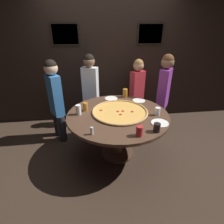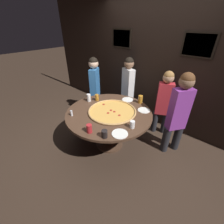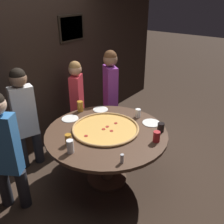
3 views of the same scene
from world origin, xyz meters
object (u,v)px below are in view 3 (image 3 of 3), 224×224
giant_pizza (106,128)px  dining_table (107,141)px  drink_cup_front_edge (138,113)px  drink_cup_near_left (68,139)px  condiment_shaker (122,158)px  diner_side_left (77,97)px  white_plate_near_front (151,123)px  diner_centre_back (5,147)px  diner_far_left (110,90)px  drink_cup_centre_back (161,127)px  white_plate_far_back (101,109)px  white_plate_left_side (70,119)px  diner_side_right (24,114)px  drink_cup_beside_pizza (157,137)px  drink_cup_far_right (70,146)px  drink_cup_near_right (80,106)px

giant_pizza → dining_table: bearing=-131.4°
drink_cup_front_edge → drink_cup_near_left: drink_cup_near_left is taller
condiment_shaker → diner_side_left: 1.77m
white_plate_near_front → diner_centre_back: diner_centre_back is taller
drink_cup_front_edge → diner_far_left: bearing=63.3°
drink_cup_centre_back → white_plate_near_front: 0.23m
white_plate_far_back → white_plate_left_side: (-0.46, 0.15, 0.00)m
drink_cup_near_left → white_plate_far_back: 0.94m
condiment_shaker → diner_side_right: 1.57m
white_plate_far_back → diner_side_right: bearing=142.4°
white_plate_near_front → diner_far_left: 1.08m
drink_cup_beside_pizza → diner_centre_back: bearing=134.5°
drink_cup_front_edge → diner_far_left: (0.38, 0.76, 0.04)m
diner_centre_back → diner_side_right: bearing=-81.0°
white_plate_left_side → diner_centre_back: diner_centre_back is taller
giant_pizza → drink_cup_far_right: drink_cup_far_right is taller
dining_table → drink_cup_near_left: drink_cup_near_left is taller
white_plate_near_front → drink_cup_front_edge: bearing=79.1°
dining_table → drink_cup_beside_pizza: 0.65m
white_plate_near_front → diner_side_left: 1.35m
drink_cup_centre_back → white_plate_left_side: drink_cup_centre_back is taller
diner_side_right → diner_side_left: bearing=-163.6°
drink_cup_beside_pizza → white_plate_far_back: (0.26, 1.03, -0.06)m
drink_cup_near_left → giant_pizza: bearing=-13.6°
white_plate_left_side → condiment_shaker: size_ratio=2.30×
diner_far_left → drink_cup_far_right: bearing=-32.8°
dining_table → drink_cup_far_right: 0.61m
drink_cup_near_right → diner_side_right: bearing=144.9°
drink_cup_centre_back → giant_pizza: bearing=122.7°
drink_cup_centre_back → condiment_shaker: size_ratio=1.15×
white_plate_far_back → condiment_shaker: condiment_shaker is taller
drink_cup_beside_pizza → drink_cup_near_right: drink_cup_near_right is taller
giant_pizza → white_plate_far_back: (0.39, 0.40, -0.01)m
drink_cup_near_right → white_plate_left_side: 0.27m
white_plate_near_front → giant_pizza: bearing=141.7°
drink_cup_beside_pizza → white_plate_far_back: 1.06m
drink_cup_near_left → white_plate_left_side: (0.44, 0.42, -0.06)m
dining_table → giant_pizza: (0.04, 0.04, 0.15)m
drink_cup_front_edge → white_plate_far_back: 0.56m
dining_table → drink_cup_front_edge: (0.56, -0.10, 0.20)m
white_plate_near_front → diner_side_right: (-0.91, 1.41, 0.07)m
condiment_shaker → diner_far_left: size_ratio=0.07×
drink_cup_far_right → drink_cup_front_edge: bearing=-7.1°
diner_side_right → drink_cup_near_left: bearing=105.3°
diner_side_left → white_plate_far_back: bearing=52.0°
drink_cup_centre_back → diner_centre_back: (-1.38, 1.11, 0.02)m
drink_cup_near_right → white_plate_far_back: drink_cup_near_right is taller
drink_cup_front_edge → diner_side_right: 1.51m
giant_pizza → white_plate_left_side: (-0.07, 0.55, -0.01)m
drink_cup_far_right → white_plate_left_side: size_ratio=0.67×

